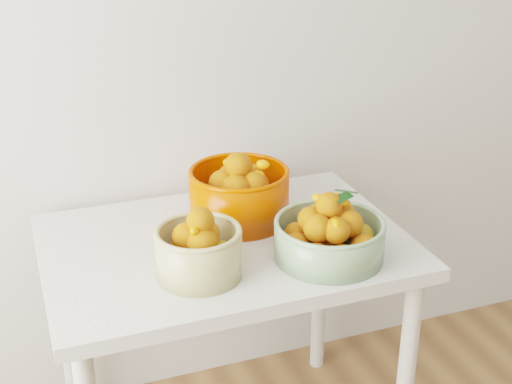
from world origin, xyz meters
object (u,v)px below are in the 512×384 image
at_px(bowl_cream, 199,250).
at_px(bowl_green, 329,235).
at_px(bowl_orange, 239,193).
at_px(table, 226,270).

bearing_deg(bowl_cream, bowl_green, -4.80).
bearing_deg(bowl_cream, bowl_orange, 53.48).
bearing_deg(bowl_green, bowl_cream, 175.20).
relative_size(table, bowl_cream, 3.57).
distance_m(table, bowl_orange, 0.23).
bearing_deg(bowl_orange, bowl_green, -63.39).
distance_m(bowl_cream, bowl_orange, 0.33).
xyz_separation_m(bowl_cream, bowl_orange, (0.20, 0.27, 0.01)).
relative_size(table, bowl_orange, 3.33).
height_order(bowl_green, bowl_orange, bowl_orange).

